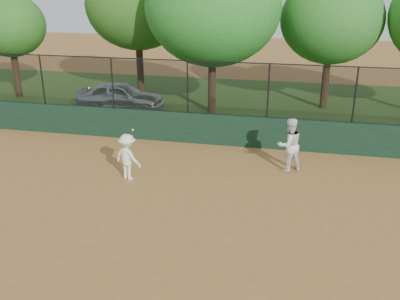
% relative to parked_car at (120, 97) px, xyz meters
% --- Properties ---
extents(ground, '(80.00, 80.00, 0.00)m').
position_rel_parked_car_xyz_m(ground, '(4.71, -9.60, -0.71)').
color(ground, '#AB7037').
rests_on(ground, ground).
extents(back_wall, '(26.00, 0.20, 1.20)m').
position_rel_parked_car_xyz_m(back_wall, '(4.71, -3.60, -0.11)').
color(back_wall, '#173320').
rests_on(back_wall, ground).
extents(grass_strip, '(36.00, 12.00, 0.01)m').
position_rel_parked_car_xyz_m(grass_strip, '(4.71, 2.40, -0.71)').
color(grass_strip, '#284916').
rests_on(grass_strip, ground).
extents(parked_car, '(4.28, 1.93, 1.42)m').
position_rel_parked_car_xyz_m(parked_car, '(0.00, 0.00, 0.00)').
color(parked_car, '#ABAEB4').
rests_on(parked_car, ground).
extents(player_second, '(1.10, 1.05, 1.80)m').
position_rel_parked_car_xyz_m(player_second, '(8.09, -5.54, 0.19)').
color(player_second, white).
rests_on(player_second, ground).
extents(player_main, '(1.11, 0.88, 1.80)m').
position_rel_parked_car_xyz_m(player_main, '(3.17, -7.32, 0.04)').
color(player_main, white).
rests_on(player_main, ground).
extents(fence_assembly, '(26.00, 0.06, 2.00)m').
position_rel_parked_car_xyz_m(fence_assembly, '(4.68, -3.60, 1.52)').
color(fence_assembly, black).
rests_on(fence_assembly, back_wall).
extents(tree_0, '(3.73, 3.39, 5.37)m').
position_rel_parked_car_xyz_m(tree_0, '(-6.44, 1.48, 3.03)').
color(tree_0, '#462B19').
rests_on(tree_0, ground).
extents(tree_1, '(5.28, 4.80, 7.08)m').
position_rel_parked_car_xyz_m(tree_1, '(0.04, 2.83, 4.07)').
color(tree_1, '#3D2815').
rests_on(tree_1, ground).
extents(tree_2, '(6.04, 5.49, 7.44)m').
position_rel_parked_car_xyz_m(tree_2, '(4.33, 0.65, 4.11)').
color(tree_2, '#472C19').
rests_on(tree_2, ground).
extents(tree_3, '(4.73, 4.30, 6.26)m').
position_rel_parked_car_xyz_m(tree_3, '(9.56, 2.66, 3.49)').
color(tree_3, '#3D2814').
rests_on(tree_3, ground).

